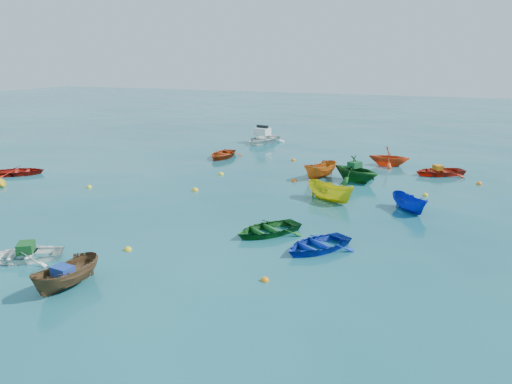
% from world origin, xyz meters
% --- Properties ---
extents(ground, '(160.00, 160.00, 0.00)m').
position_xyz_m(ground, '(0.00, 0.00, 0.00)').
color(ground, '#0A404D').
rests_on(ground, ground).
extents(dinghy_white_near, '(3.45, 3.23, 0.58)m').
position_xyz_m(dinghy_white_near, '(-5.15, -5.77, 0.00)').
color(dinghy_white_near, white).
rests_on(dinghy_white_near, ground).
extents(sampan_brown_mid, '(1.31, 2.75, 1.02)m').
position_xyz_m(sampan_brown_mid, '(-1.92, -7.06, 0.00)').
color(sampan_brown_mid, brown).
rests_on(sampan_brown_mid, ground).
extents(dinghy_blue_se, '(3.42, 3.69, 0.62)m').
position_xyz_m(dinghy_blue_se, '(4.88, -0.73, 0.00)').
color(dinghy_blue_se, '#0D2CAA').
rests_on(dinghy_blue_se, ground).
extents(sampan_yellow_mid, '(3.16, 2.35, 1.15)m').
position_xyz_m(sampan_yellow_mid, '(3.77, 6.13, 0.00)').
color(sampan_yellow_mid, gold).
rests_on(sampan_yellow_mid, ground).
extents(dinghy_green_e, '(3.55, 3.74, 0.63)m').
position_xyz_m(dinghy_green_e, '(2.42, 0.24, 0.00)').
color(dinghy_green_e, '#13531A').
rests_on(dinghy_green_e, ground).
extents(dinghy_red_nw, '(3.75, 3.51, 0.63)m').
position_xyz_m(dinghy_red_nw, '(-16.23, 4.59, 0.00)').
color(dinghy_red_nw, '#A5170D').
rests_on(dinghy_red_nw, ground).
extents(sampan_orange_n, '(2.16, 3.10, 1.12)m').
position_xyz_m(sampan_orange_n, '(1.97, 10.97, 0.00)').
color(sampan_orange_n, '#C35C12').
rests_on(sampan_orange_n, ground).
extents(dinghy_green_n, '(4.07, 3.88, 1.67)m').
position_xyz_m(dinghy_green_n, '(4.18, 10.88, 0.00)').
color(dinghy_green_n, '#114C17').
rests_on(dinghy_green_n, ground).
extents(dinghy_red_ne, '(3.95, 3.63, 0.67)m').
position_xyz_m(dinghy_red_ne, '(8.87, 14.55, 0.00)').
color(dinghy_red_ne, '#B5200F').
rests_on(dinghy_red_ne, ground).
extents(sampan_blue_far, '(2.31, 2.50, 0.96)m').
position_xyz_m(sampan_blue_far, '(7.81, 5.85, 0.00)').
color(sampan_blue_far, '#0D22AD').
rests_on(sampan_blue_far, ground).
extents(dinghy_red_far, '(2.55, 3.43, 0.68)m').
position_xyz_m(dinghy_red_far, '(-6.48, 14.46, 0.00)').
color(dinghy_red_far, '#A9350E').
rests_on(dinghy_red_far, ground).
extents(dinghy_orange_far, '(2.78, 2.41, 1.44)m').
position_xyz_m(dinghy_orange_far, '(5.50, 16.18, 0.00)').
color(dinghy_orange_far, '#DA4114').
rests_on(dinghy_orange_far, ground).
extents(motorboat_white, '(3.72, 4.64, 1.46)m').
position_xyz_m(motorboat_white, '(-5.99, 21.60, 0.00)').
color(motorboat_white, white).
rests_on(motorboat_white, ground).
extents(tarp_green_a, '(0.88, 0.93, 0.36)m').
position_xyz_m(tarp_green_a, '(-5.06, -5.72, 0.47)').
color(tarp_green_a, '#134F1E').
rests_on(tarp_green_a, dinghy_white_near).
extents(tarp_blue_a, '(0.70, 0.57, 0.32)m').
position_xyz_m(tarp_blue_a, '(-1.94, -7.21, 0.67)').
color(tarp_blue_a, navy).
rests_on(tarp_blue_a, sampan_brown_mid).
extents(tarp_green_b, '(0.86, 0.94, 0.37)m').
position_xyz_m(tarp_green_b, '(4.10, 10.92, 1.02)').
color(tarp_green_b, '#134F27').
rests_on(tarp_green_b, dinghy_green_n).
extents(tarp_orange_b, '(0.74, 0.80, 0.31)m').
position_xyz_m(tarp_orange_b, '(8.78, 14.50, 0.49)').
color(tarp_orange_b, '#C07613').
rests_on(tarp_orange_b, dinghy_red_ne).
extents(buoy_ye_a, '(0.32, 0.32, 0.32)m').
position_xyz_m(buoy_ye_a, '(-2.05, -3.57, 0.00)').
color(buoy_ye_a, yellow).
rests_on(buoy_ye_a, ground).
extents(buoy_or_b, '(0.30, 0.30, 0.30)m').
position_xyz_m(buoy_or_b, '(3.96, -4.15, 0.00)').
color(buoy_or_b, orange).
rests_on(buoy_or_b, ground).
extents(buoy_ye_b, '(0.30, 0.30, 0.30)m').
position_xyz_m(buoy_ye_b, '(-9.92, 3.65, 0.00)').
color(buoy_ye_b, yellow).
rests_on(buoy_ye_b, ground).
extents(buoy_or_c, '(0.36, 0.36, 0.36)m').
position_xyz_m(buoy_or_c, '(0.73, 9.48, 0.00)').
color(buoy_or_c, '#EE5B0C').
rests_on(buoy_or_c, ground).
extents(buoy_ye_c, '(0.37, 0.37, 0.37)m').
position_xyz_m(buoy_ye_c, '(-3.86, 5.34, 0.00)').
color(buoy_ye_c, yellow).
rests_on(buoy_ye_c, ground).
extents(buoy_or_d, '(0.34, 0.34, 0.34)m').
position_xyz_m(buoy_or_d, '(11.21, 12.87, 0.00)').
color(buoy_or_d, orange).
rests_on(buoy_or_d, ground).
extents(buoy_ye_d, '(0.35, 0.35, 0.35)m').
position_xyz_m(buoy_ye_d, '(-4.19, 9.44, 0.00)').
color(buoy_ye_d, '#FFF11A').
rests_on(buoy_ye_d, ground).
extents(buoy_or_e, '(0.33, 0.33, 0.33)m').
position_xyz_m(buoy_or_e, '(-1.17, 15.33, 0.00)').
color(buoy_or_e, orange).
rests_on(buoy_or_e, ground).
extents(buoy_ye_e, '(0.31, 0.31, 0.31)m').
position_xyz_m(buoy_ye_e, '(8.38, 9.06, 0.00)').
color(buoy_ye_e, yellow).
rests_on(buoy_ye_e, ground).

